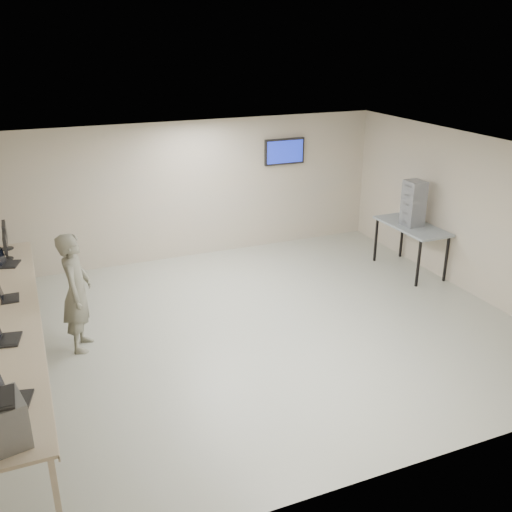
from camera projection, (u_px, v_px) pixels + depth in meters
name	position (u px, v px, depth m)	size (l,w,h in m)	color
room	(262.00, 243.00, 8.65)	(8.01, 7.01, 2.81)	#A7AA94
workbench	(11.00, 322.00, 7.52)	(0.76, 6.00, 0.90)	#CBB394
equipment_box	(2.00, 422.00, 5.11)	(0.38, 0.44, 0.46)	gray
laptop_0	(9.00, 398.00, 5.70)	(0.40, 0.45, 0.31)	black
laptop_1	(3.00, 336.00, 6.86)	(0.36, 0.41, 0.28)	black
laptop_2	(6.00, 295.00, 7.95)	(0.27, 0.33, 0.25)	black
laptop_3	(6.00, 261.00, 9.13)	(0.37, 0.40, 0.27)	black
monitor_near	(5.00, 245.00, 9.32)	(0.19, 0.42, 0.42)	black
monitor_far	(5.00, 234.00, 9.75)	(0.21, 0.47, 0.46)	black
soldier	(77.00, 292.00, 8.21)	(0.65, 0.43, 1.79)	gray
side_table	(412.00, 229.00, 10.96)	(0.74, 1.58, 0.95)	gray
storage_bins	(414.00, 203.00, 10.77)	(0.33, 0.37, 0.87)	gray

